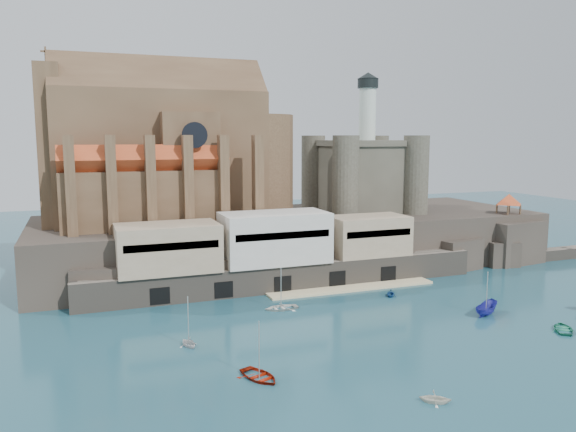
# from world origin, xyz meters

# --- Properties ---
(ground) EXTENTS (300.00, 300.00, 0.00)m
(ground) POSITION_xyz_m (0.00, 0.00, 0.00)
(ground) COLOR #184352
(ground) RESTS_ON ground
(promontory) EXTENTS (100.00, 36.00, 10.00)m
(promontory) POSITION_xyz_m (-0.19, 39.37, 4.92)
(promontory) COLOR #29231E
(promontory) RESTS_ON ground
(quay) EXTENTS (70.00, 12.00, 13.05)m
(quay) POSITION_xyz_m (-10.19, 23.07, 6.07)
(quay) COLOR #675E53
(quay) RESTS_ON ground
(church) EXTENTS (47.00, 25.93, 30.51)m
(church) POSITION_xyz_m (-24.13, 41.85, 22.13)
(church) COLOR #513A26
(church) RESTS_ON promontory
(castle_keep) EXTENTS (21.20, 21.20, 29.30)m
(castle_keep) POSITION_xyz_m (16.08, 41.08, 18.31)
(castle_keep) COLOR #434035
(castle_keep) RESTS_ON promontory
(rock_outcrop) EXTENTS (14.50, 10.50, 8.70)m
(rock_outcrop) POSITION_xyz_m (42.00, 25.84, 4.02)
(rock_outcrop) COLOR #29231E
(rock_outcrop) RESTS_ON ground
(pavilion) EXTENTS (6.40, 6.40, 5.40)m
(pavilion) POSITION_xyz_m (42.00, 26.00, 12.73)
(pavilion) COLOR #513A26
(pavilion) RESTS_ON rock_outcrop
(boat_0) EXTENTS (3.99, 2.36, 5.38)m
(boat_0) POSITION_xyz_m (-23.74, -10.68, 0.00)
(boat_0) COLOR #8E1604
(boat_0) RESTS_ON ground
(boat_1) EXTENTS (2.78, 3.09, 3.06)m
(boat_1) POSITION_xyz_m (-9.41, -22.00, 0.00)
(boat_1) COLOR silver
(boat_1) RESTS_ON ground
(boat_2) EXTENTS (2.90, 2.87, 5.57)m
(boat_2) POSITION_xyz_m (13.92, -1.45, 0.00)
(boat_2) COLOR #272797
(boat_2) RESTS_ON ground
(boat_3) EXTENTS (3.49, 3.07, 5.07)m
(boat_3) POSITION_xyz_m (19.06, -10.60, 0.00)
(boat_3) COLOR #227A5C
(boat_3) RESTS_ON ground
(boat_4) EXTENTS (3.03, 2.35, 3.09)m
(boat_4) POSITION_xyz_m (-29.05, 1.29, 0.00)
(boat_4) COLOR silver
(boat_4) RESTS_ON ground
(boat_6) EXTENTS (1.12, 3.73, 5.21)m
(boat_6) POSITION_xyz_m (-13.21, 11.47, 0.00)
(boat_6) COLOR white
(boat_6) RESTS_ON ground
(boat_7) EXTENTS (2.88, 2.62, 2.85)m
(boat_7) POSITION_xyz_m (5.89, 11.78, 0.00)
(boat_7) COLOR navy
(boat_7) RESTS_ON ground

